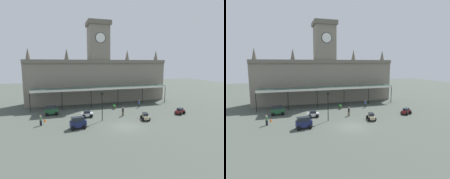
# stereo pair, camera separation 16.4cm
# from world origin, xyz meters

# --- Properties ---
(ground_plane) EXTENTS (140.00, 140.00, 0.00)m
(ground_plane) POSITION_xyz_m (0.00, 0.00, 0.00)
(ground_plane) COLOR #454C44
(station_building) EXTENTS (34.01, 5.64, 19.56)m
(station_building) POSITION_xyz_m (0.00, 19.38, 6.32)
(station_building) COLOR gray
(station_building) RESTS_ON ground
(entrance_canopy) EXTENTS (30.73, 3.26, 4.33)m
(entrance_canopy) POSITION_xyz_m (-0.00, 14.41, 4.17)
(entrance_canopy) COLOR #38564C
(entrance_canopy) RESTS_ON ground
(car_beige_sedan) EXTENTS (1.80, 2.20, 1.19)m
(car_beige_sedan) POSITION_xyz_m (4.37, 2.25, 0.50)
(car_beige_sedan) COLOR tan
(car_beige_sedan) RESTS_ON ground
(car_maroon_sedan) EXTENTS (2.23, 1.98, 1.19)m
(car_maroon_sedan) POSITION_xyz_m (12.38, 3.48, 0.50)
(car_maroon_sedan) COLOR maroon
(car_maroon_sedan) RESTS_ON ground
(car_white_sedan) EXTENTS (2.08, 1.57, 1.19)m
(car_white_sedan) POSITION_xyz_m (-4.99, 6.54, 0.50)
(car_white_sedan) COLOR silver
(car_white_sedan) RESTS_ON ground
(car_green_van) EXTENTS (2.46, 1.70, 1.77)m
(car_green_van) POSITION_xyz_m (-11.18, 9.80, 0.81)
(car_green_van) COLOR #1E512D
(car_green_van) RESTS_ON ground
(car_navy_van) EXTENTS (2.48, 1.75, 1.77)m
(car_navy_van) POSITION_xyz_m (-7.14, 1.38, 0.81)
(car_navy_van) COLOR #19214C
(car_navy_van) RESTS_ON ground
(pedestrian_beside_cars) EXTENTS (0.35, 0.34, 1.67)m
(pedestrian_beside_cars) POSITION_xyz_m (-12.58, 4.35, 0.91)
(pedestrian_beside_cars) COLOR black
(pedestrian_beside_cars) RESTS_ON ground
(pedestrian_crossing_forecourt) EXTENTS (0.34, 0.36, 1.67)m
(pedestrian_crossing_forecourt) POSITION_xyz_m (7.07, 10.41, 0.91)
(pedestrian_crossing_forecourt) COLOR black
(pedestrian_crossing_forecourt) RESTS_ON ground
(pedestrian_near_entrance) EXTENTS (0.34, 0.34, 1.67)m
(pedestrian_near_entrance) POSITION_xyz_m (1.44, 5.43, 0.91)
(pedestrian_near_entrance) COLOR brown
(pedestrian_near_entrance) RESTS_ON ground
(victorian_lamppost) EXTENTS (0.30, 0.30, 5.00)m
(victorian_lamppost) POSITION_xyz_m (-2.83, 3.91, 3.10)
(victorian_lamppost) COLOR black
(victorian_lamppost) RESTS_ON ground
(traffic_cone) EXTENTS (0.40, 0.40, 0.58)m
(traffic_cone) POSITION_xyz_m (-12.10, 6.09, 0.29)
(traffic_cone) COLOR orange
(traffic_cone) RESTS_ON ground
(planter_forecourt_centre) EXTENTS (0.60, 0.60, 0.96)m
(planter_forecourt_centre) POSITION_xyz_m (1.40, 10.66, 0.49)
(planter_forecourt_centre) COLOR #47423D
(planter_forecourt_centre) RESTS_ON ground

